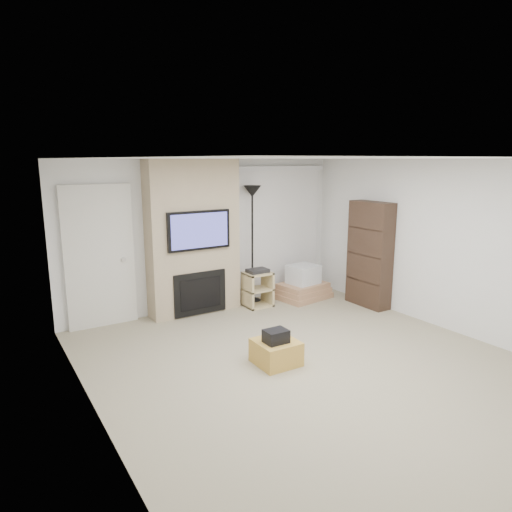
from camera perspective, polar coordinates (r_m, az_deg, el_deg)
floor at (r=5.88m, az=6.41°, el=-13.14°), size 5.00×5.50×0.00m
ceiling at (r=5.32m, az=7.05°, el=12.03°), size 5.00×5.50×0.00m
wall_back at (r=7.76m, az=-6.11°, el=2.74°), size 5.00×0.00×2.50m
wall_left at (r=4.40m, az=-19.71°, el=-5.08°), size 0.00×5.50×2.50m
wall_right at (r=7.27m, az=22.27°, el=1.29°), size 0.00×5.50×2.50m
hvac_vent at (r=6.20m, az=5.22°, el=12.03°), size 0.35×0.18×0.01m
ottoman at (r=5.77m, az=2.52°, el=-11.91°), size 0.51×0.51×0.30m
black_bag at (r=5.64m, az=2.51°, el=-9.98°), size 0.28×0.22×0.16m
fireplace_wall at (r=7.42m, az=-7.82°, el=2.17°), size 1.50×0.47×2.50m
entry_door at (r=7.17m, az=-18.97°, el=-0.21°), size 1.02×0.11×2.14m
vertical_blinds at (r=8.41m, az=2.65°, el=3.67°), size 1.98×0.10×2.37m
floor_lamp at (r=7.84m, az=-0.47°, el=5.62°), size 0.30×0.30×2.05m
av_stand at (r=7.84m, az=0.21°, el=-3.87°), size 0.45×0.38×0.66m
box_stack at (r=8.37m, az=5.90°, el=-3.70°), size 1.00×0.81×0.61m
bookshelf at (r=8.01m, az=14.03°, el=0.19°), size 0.30×0.80×1.80m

